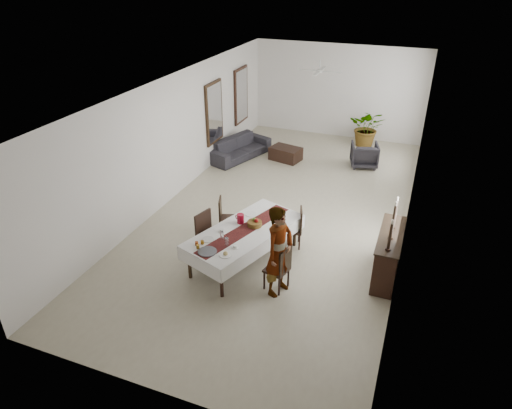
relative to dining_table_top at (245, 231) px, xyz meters
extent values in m
cube|color=#B3AB8E|center=(0.07, 2.44, -0.74)|extent=(6.00, 12.00, 0.00)
cube|color=white|center=(0.07, 2.44, 2.46)|extent=(6.00, 12.00, 0.02)
cube|color=white|center=(0.07, 8.44, 0.86)|extent=(6.00, 0.02, 3.20)
cube|color=white|center=(0.07, -3.56, 0.86)|extent=(6.00, 0.02, 3.20)
cube|color=white|center=(-2.93, 2.44, 0.86)|extent=(0.02, 12.00, 3.20)
cube|color=white|center=(3.07, 2.44, 0.86)|extent=(0.02, 12.00, 3.20)
cube|color=black|center=(0.00, 0.00, 0.00)|extent=(1.78, 2.64, 0.05)
cylinder|color=black|center=(-0.81, -0.94, -0.38)|extent=(0.09, 0.09, 0.71)
cylinder|color=black|center=(0.03, -1.24, -0.38)|extent=(0.09, 0.09, 0.71)
cylinder|color=black|center=(-0.03, 1.24, -0.38)|extent=(0.09, 0.09, 0.71)
cylinder|color=black|center=(0.81, 0.94, -0.38)|extent=(0.09, 0.09, 0.71)
cube|color=silver|center=(0.00, 0.00, 0.03)|extent=(2.01, 2.87, 0.01)
cube|color=silver|center=(-0.56, 0.20, -0.12)|extent=(0.89, 2.47, 0.30)
cube|color=white|center=(0.56, -0.20, -0.12)|extent=(0.89, 2.47, 0.30)
cube|color=white|center=(-0.44, -1.23, -0.12)|extent=(1.13, 0.41, 0.30)
cube|color=white|center=(0.44, 1.23, -0.12)|extent=(1.13, 0.41, 0.30)
cube|color=#5B1B1A|center=(0.00, 0.00, 0.04)|extent=(1.19, 2.51, 0.00)
cylinder|color=maroon|center=(-0.19, 0.23, 0.14)|extent=(0.19, 0.19, 0.20)
torus|color=maroon|center=(-0.27, 0.26, 0.14)|extent=(0.12, 0.06, 0.12)
cylinder|color=silver|center=(-0.11, -0.66, 0.12)|extent=(0.07, 0.07, 0.17)
cylinder|color=white|center=(-0.28, -0.49, 0.12)|extent=(0.07, 0.07, 0.17)
cylinder|color=silver|center=(0.08, -0.68, 0.07)|extent=(0.09, 0.09, 0.06)
cylinder|color=white|center=(0.08, -0.68, 0.04)|extent=(0.15, 0.15, 0.01)
cylinder|color=silver|center=(-0.41, -0.23, 0.07)|extent=(0.09, 0.09, 0.06)
cylinder|color=silver|center=(-0.41, -0.23, 0.04)|extent=(0.15, 0.15, 0.01)
cylinder|color=white|center=(0.01, -0.97, 0.04)|extent=(0.24, 0.24, 0.02)
sphere|color=tan|center=(0.01, -0.97, 0.07)|extent=(0.09, 0.09, 0.09)
cylinder|color=silver|center=(-0.54, -0.61, 0.04)|extent=(0.24, 0.24, 0.02)
cylinder|color=white|center=(-0.12, 0.64, 0.04)|extent=(0.24, 0.24, 0.02)
cylinder|color=#404145|center=(-0.36, -1.00, 0.05)|extent=(0.37, 0.37, 0.02)
cylinder|color=#8B5F14|center=(-0.58, -0.96, 0.07)|extent=(0.07, 0.07, 0.08)
cylinder|color=#8B3914|center=(-0.65, -0.87, 0.07)|extent=(0.07, 0.07, 0.08)
cylinder|color=brown|center=(-0.57, -0.79, 0.07)|extent=(0.07, 0.07, 0.08)
cylinder|color=brown|center=(0.13, 0.22, 0.09)|extent=(0.30, 0.30, 0.10)
sphere|color=maroon|center=(0.17, 0.23, 0.16)|extent=(0.09, 0.09, 0.09)
sphere|color=#527A24|center=(0.11, 0.26, 0.16)|extent=(0.08, 0.08, 0.08)
cube|color=black|center=(0.91, -0.62, -0.31)|extent=(0.50, 0.50, 0.05)
cylinder|color=black|center=(1.04, -0.82, -0.53)|extent=(0.05, 0.05, 0.41)
cylinder|color=black|center=(1.12, -0.49, -0.53)|extent=(0.05, 0.05, 0.41)
cylinder|color=black|center=(0.71, -0.74, -0.53)|extent=(0.05, 0.05, 0.41)
cylinder|color=black|center=(0.79, -0.41, -0.53)|extent=(0.05, 0.05, 0.41)
cube|color=black|center=(1.09, -0.66, -0.02)|extent=(0.13, 0.41, 0.52)
cube|color=black|center=(0.76, 0.91, -0.32)|extent=(0.50, 0.50, 0.04)
cylinder|color=black|center=(0.96, 0.81, -0.54)|extent=(0.05, 0.05, 0.39)
cylinder|color=black|center=(0.86, 1.12, -0.54)|extent=(0.05, 0.05, 0.39)
cylinder|color=black|center=(0.66, 0.71, -0.54)|extent=(0.05, 0.05, 0.39)
cylinder|color=black|center=(0.55, 1.02, -0.54)|extent=(0.05, 0.05, 0.39)
cube|color=black|center=(0.93, 0.97, -0.05)|extent=(0.16, 0.39, 0.50)
cube|color=black|center=(-0.67, -0.23, -0.25)|extent=(0.58, 0.58, 0.05)
cylinder|color=black|center=(-0.79, 0.01, -0.51)|extent=(0.06, 0.06, 0.46)
cylinder|color=black|center=(-0.90, -0.36, -0.51)|extent=(0.06, 0.06, 0.46)
cylinder|color=black|center=(-0.43, -0.10, -0.51)|extent=(0.06, 0.06, 0.46)
cylinder|color=black|center=(-0.54, -0.46, -0.51)|extent=(0.06, 0.06, 0.46)
cube|color=black|center=(-0.87, -0.17, 0.07)|extent=(0.17, 0.46, 0.59)
cube|color=black|center=(-0.75, 0.84, -0.32)|extent=(0.51, 0.51, 0.04)
cylinder|color=black|center=(-0.96, 0.94, -0.54)|extent=(0.05, 0.05, 0.39)
cylinder|color=black|center=(-0.85, 0.63, -0.54)|extent=(0.05, 0.05, 0.39)
cylinder|color=black|center=(-0.66, 1.05, -0.54)|extent=(0.05, 0.05, 0.39)
cylinder|color=black|center=(-0.55, 0.74, -0.54)|extent=(0.05, 0.05, 0.39)
cube|color=black|center=(-0.92, 0.78, -0.05)|extent=(0.17, 0.38, 0.50)
imported|color=#97999F|center=(0.98, -0.70, 0.18)|extent=(0.63, 0.77, 1.83)
cube|color=black|center=(2.85, 0.58, -0.27)|extent=(0.42, 1.56, 0.94)
cube|color=black|center=(2.85, 0.58, 0.22)|extent=(0.46, 1.63, 0.03)
cylinder|color=black|center=(2.85, 0.01, 0.25)|extent=(0.10, 0.10, 0.03)
cylinder|color=black|center=(2.85, 0.01, 0.53)|extent=(0.05, 0.05, 0.52)
cylinder|color=silver|center=(2.85, 0.01, 0.83)|extent=(0.04, 0.04, 0.08)
cylinder|color=black|center=(2.85, 0.42, 0.25)|extent=(0.10, 0.10, 0.03)
cylinder|color=black|center=(2.85, 0.42, 0.60)|extent=(0.05, 0.05, 0.68)
cylinder|color=beige|center=(2.85, 0.42, 0.98)|extent=(0.04, 0.04, 0.08)
cylinder|color=black|center=(2.85, 0.84, 0.25)|extent=(0.10, 0.10, 0.03)
cylinder|color=black|center=(2.85, 0.84, 0.55)|extent=(0.05, 0.05, 0.57)
cylinder|color=white|center=(2.85, 0.84, 0.88)|extent=(0.04, 0.04, 0.08)
imported|color=#2C292F|center=(-2.34, 5.26, -0.41)|extent=(1.57, 2.39, 0.65)
imported|color=#2A272D|center=(1.52, 5.98, -0.37)|extent=(0.97, 0.99, 0.74)
cube|color=black|center=(-0.88, 5.59, -0.53)|extent=(1.05, 0.82, 0.41)
imported|color=#386026|center=(1.30, 7.78, -0.09)|extent=(1.17, 1.01, 1.29)
cube|color=black|center=(-2.89, 4.64, 0.86)|extent=(0.06, 1.05, 1.85)
cube|color=white|center=(-2.85, 4.64, 0.86)|extent=(0.01, 0.90, 1.70)
cube|color=black|center=(-2.89, 6.74, 0.86)|extent=(0.06, 1.05, 1.85)
cube|color=white|center=(-2.85, 6.74, 0.86)|extent=(0.01, 0.90, 1.70)
cylinder|color=silver|center=(0.07, 5.44, 2.36)|extent=(0.04, 0.04, 0.20)
cylinder|color=silver|center=(0.07, 5.44, 2.16)|extent=(0.16, 0.16, 0.08)
cube|color=silver|center=(0.07, 5.79, 2.16)|extent=(0.10, 0.55, 0.01)
cube|color=white|center=(0.07, 5.09, 2.16)|extent=(0.10, 0.55, 0.01)
cube|color=silver|center=(0.42, 5.44, 2.16)|extent=(0.55, 0.10, 0.01)
cube|color=white|center=(-0.28, 5.44, 2.16)|extent=(0.55, 0.10, 0.01)
camera|label=1|loc=(3.09, -7.39, 4.97)|focal=32.00mm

